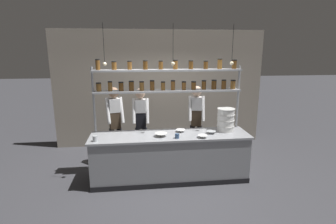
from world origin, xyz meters
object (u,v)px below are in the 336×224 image
Objects in this scene: prep_bowl_center_front at (211,132)px; serving_cup_front at (177,136)px; chef_left at (115,121)px; container_stack at (226,120)px; prep_bowl_center_back at (161,135)px; prep_bowl_near_left at (181,131)px; serving_cup_by_board at (95,139)px; chef_center at (141,121)px; prep_bowl_near_right at (203,136)px; spice_shelf_unit at (169,83)px; chef_right at (196,118)px.

prep_bowl_center_front is 2.16× the size of serving_cup_front.
chef_left is 3.79× the size of container_stack.
prep_bowl_center_back is 2.81× the size of serving_cup_front.
prep_bowl_center_front is at bearing 16.02° from serving_cup_front.
prep_bowl_near_left is at bearing 71.15° from serving_cup_front.
serving_cup_by_board is at bearing -119.58° from chef_left.
chef_center reaches higher than prep_bowl_center_back.
prep_bowl_near_right is at bearing -12.28° from prep_bowl_center_back.
spice_shelf_unit is 6.38× the size of container_stack.
chef_left is 0.56m from chef_center.
chef_center is at bearing 135.58° from prep_bowl_near_right.
prep_bowl_near_left is at bearing -115.15° from chef_right.
serving_cup_front is at bearing 176.98° from prep_bowl_near_right.
serving_cup_by_board is at bearing 179.52° from serving_cup_front.
chef_right is 9.46× the size of prep_bowl_center_front.
serving_cup_by_board is (-1.39, -0.55, -0.90)m from spice_shelf_unit.
prep_bowl_center_back is (-0.20, -0.42, -0.92)m from spice_shelf_unit.
container_stack is (1.11, -0.23, -0.72)m from spice_shelf_unit.
serving_cup_front is at bearing -81.52° from spice_shelf_unit.
prep_bowl_near_left is at bearing 178.08° from container_stack.
spice_shelf_unit reaches higher than prep_bowl_center_front.
chef_left is 17.37× the size of serving_cup_by_board.
chef_center reaches higher than prep_bowl_near_right.
chef_left is (-1.12, 0.48, -0.86)m from spice_shelf_unit.
spice_shelf_unit reaches higher than chef_left.
chef_center is 0.99m from prep_bowl_center_back.
chef_left reaches higher than chef_right.
prep_bowl_center_back reaches higher than prep_bowl_center_front.
chef_right is 9.53× the size of prep_bowl_near_left.
prep_bowl_center_front is at bearing 4.97° from serving_cup_by_board.
serving_cup_front is (0.28, -0.14, 0.01)m from prep_bowl_center_back.
spice_shelf_unit reaches higher than chef_center.
prep_bowl_near_left is 0.47m from prep_bowl_center_back.
chef_center is 0.98× the size of chef_right.
chef_center is 1.83m from container_stack.
spice_shelf_unit is 1.74m from serving_cup_by_board.
chef_center is at bearing 120.96° from serving_cup_front.
chef_left is at bearing 155.94° from prep_bowl_center_front.
prep_bowl_center_front is 0.73m from serving_cup_front.
chef_left is 9.51× the size of prep_bowl_center_front.
prep_bowl_center_back is 0.32m from serving_cup_front.
container_stack is at bearing 18.15° from serving_cup_front.
container_stack is 5.42× the size of serving_cup_front.
prep_bowl_near_right is at bearing -47.62° from chef_left.
prep_bowl_center_front is 1.83× the size of serving_cup_by_board.
serving_cup_by_board is at bearing 178.90° from prep_bowl_near_right.
prep_bowl_center_back is 1.29× the size of prep_bowl_near_right.
chef_left reaches higher than prep_bowl_center_back.
chef_center is (0.56, 0.02, -0.03)m from chef_left.
chef_right is 7.29× the size of prep_bowl_center_back.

